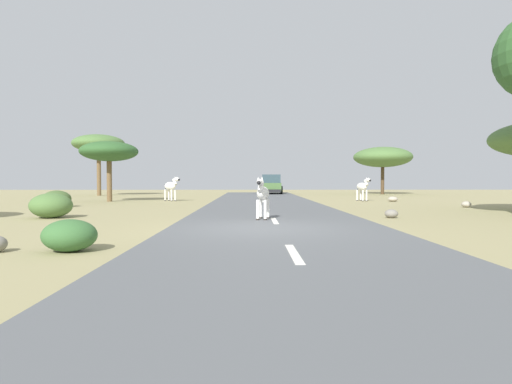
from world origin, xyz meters
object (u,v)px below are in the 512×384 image
at_px(bush_2, 70,235).
at_px(rock_3, 466,204).
at_px(zebra_1, 363,187).
at_px(tree_3, 109,152).
at_px(tree_6, 383,157).
at_px(rock_1, 391,214).
at_px(rock_2, 393,199).
at_px(bush_1, 57,199).
at_px(car_0, 272,185).
at_px(zebra_0, 263,194).
at_px(tree_0, 99,144).
at_px(bush_0, 51,206).
at_px(zebra_2, 171,186).

distance_m(bush_2, rock_3, 18.63).
height_order(zebra_1, tree_3, tree_3).
bearing_deg(tree_6, rock_1, -106.34).
height_order(bush_2, rock_2, bush_2).
bearing_deg(tree_3, tree_6, 31.54).
bearing_deg(bush_1, car_0, 58.43).
relative_size(zebra_0, tree_0, 0.29).
distance_m(tree_6, bush_2, 34.73).
bearing_deg(bush_0, bush_2, -63.22).
relative_size(tree_6, bush_1, 3.87).
xyz_separation_m(tree_6, rock_2, (-3.36, -13.02, -3.20)).
distance_m(zebra_2, rock_3, 16.59).
distance_m(zebra_2, tree_3, 4.24).
bearing_deg(zebra_1, zebra_0, 45.69).
xyz_separation_m(zebra_1, bush_2, (-10.34, -18.66, -0.58)).
distance_m(car_0, bush_1, 21.76).
distance_m(car_0, tree_3, 17.09).
bearing_deg(rock_3, tree_3, 162.89).
relative_size(car_0, bush_1, 3.30).
bearing_deg(car_0, rock_2, 119.94).
distance_m(car_0, tree_0, 15.35).
relative_size(zebra_1, zebra_2, 0.99).
relative_size(zebra_2, rock_1, 3.34).
xyz_separation_m(car_0, tree_0, (-14.53, -3.58, 3.43)).
distance_m(zebra_1, car_0, 13.94).
bearing_deg(rock_2, tree_0, 154.50).
relative_size(zebra_1, rock_1, 3.31).
bearing_deg(bush_2, car_0, 80.44).
height_order(zebra_0, car_0, car_0).
bearing_deg(rock_3, bush_1, 178.34).
bearing_deg(bush_1, tree_3, 80.74).
height_order(bush_0, rock_3, bush_0).
relative_size(zebra_1, tree_0, 0.30).
height_order(car_0, tree_0, tree_0).
xyz_separation_m(bush_2, rock_1, (8.29, 6.92, -0.15)).
height_order(zebra_2, rock_3, zebra_2).
bearing_deg(tree_0, tree_6, 6.76).
bearing_deg(rock_1, bush_0, 179.16).
relative_size(zebra_2, rock_3, 3.38).
distance_m(tree_3, rock_2, 17.44).
bearing_deg(car_0, rock_3, 117.76).
relative_size(tree_0, rock_1, 11.00).
bearing_deg(car_0, bush_1, 62.42).
height_order(bush_1, rock_2, bush_1).
distance_m(tree_3, bush_2, 19.31).
bearing_deg(bush_2, tree_6, 63.66).
bearing_deg(bush_2, tree_3, 105.78).
distance_m(zebra_0, rock_3, 12.02).
xyz_separation_m(zebra_0, rock_2, (8.23, 12.09, -0.72)).
relative_size(bush_1, rock_1, 2.93).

